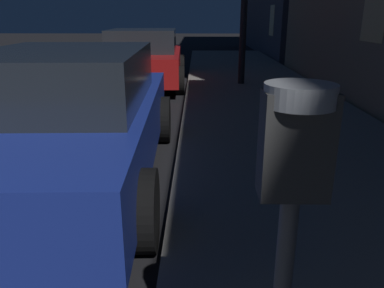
{
  "coord_description": "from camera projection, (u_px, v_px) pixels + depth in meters",
  "views": [
    {
      "loc": [
        4.25,
        -0.93,
        1.76
      ],
      "look_at": [
        4.22,
        1.31,
        1.0
      ],
      "focal_mm": 35.57,
      "sensor_mm": 36.0,
      "label": 1
    }
  ],
  "objects": [
    {
      "name": "car_blue",
      "position": [
        67.0,
        117.0,
        4.09
      ],
      "size": [
        2.21,
        4.44,
        1.43
      ],
      "color": "navy",
      "rests_on": "ground"
    },
    {
      "name": "parking_meter",
      "position": [
        290.0,
        206.0,
        1.09
      ],
      "size": [
        0.19,
        0.19,
        1.44
      ],
      "color": "#59595B",
      "rests_on": "sidewalk"
    },
    {
      "name": "car_red",
      "position": [
        144.0,
        58.0,
        9.95
      ],
      "size": [
        2.22,
        4.39,
        1.43
      ],
      "color": "maroon",
      "rests_on": "ground"
    }
  ]
}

